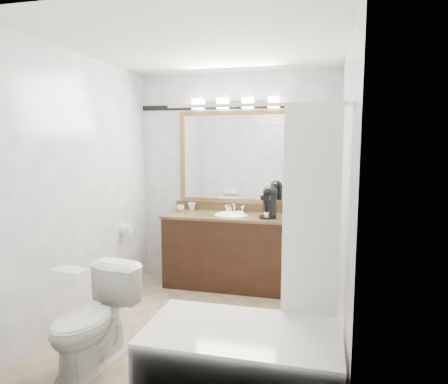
{
  "coord_description": "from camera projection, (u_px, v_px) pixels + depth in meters",
  "views": [
    {
      "loc": [
        1.03,
        -3.39,
        1.7
      ],
      "look_at": [
        0.09,
        0.35,
        1.2
      ],
      "focal_mm": 32.0,
      "sensor_mm": 36.0,
      "label": 1
    }
  ],
  "objects": [
    {
      "name": "bathtub",
      "position": [
        246.0,
        352.0,
        2.69
      ],
      "size": [
        1.3,
        0.75,
        1.96
      ],
      "color": "white",
      "rests_on": "ground"
    },
    {
      "name": "tissue_box",
      "position": [
        71.0,
        276.0,
        2.7
      ],
      "size": [
        0.25,
        0.16,
        0.1
      ],
      "primitive_type": "cube",
      "rotation": [
        0.0,
        0.0,
        -0.13
      ],
      "color": "white",
      "rests_on": "toilet"
    },
    {
      "name": "mirror",
      "position": [
        236.0,
        157.0,
        4.77
      ],
      "size": [
        1.4,
        0.04,
        1.1
      ],
      "color": "olive",
      "rests_on": "room"
    },
    {
      "name": "room",
      "position": [
        205.0,
        191.0,
        3.57
      ],
      "size": [
        2.42,
        2.62,
        2.52
      ],
      "color": "tan",
      "rests_on": "ground"
    },
    {
      "name": "vanity_light_bar",
      "position": [
        235.0,
        103.0,
        4.64
      ],
      "size": [
        1.02,
        0.14,
        0.12
      ],
      "color": "silver",
      "rests_on": "room"
    },
    {
      "name": "soap_bar",
      "position": [
        240.0,
        212.0,
        4.69
      ],
      "size": [
        0.09,
        0.07,
        0.02
      ],
      "primitive_type": "cube",
      "rotation": [
        0.0,
        0.0,
        -0.36
      ],
      "color": "beige",
      "rests_on": "vanity"
    },
    {
      "name": "cup_right",
      "position": [
        192.0,
        206.0,
        4.92
      ],
      "size": [
        0.12,
        0.12,
        0.09
      ],
      "primitive_type": "imported",
      "rotation": [
        0.0,
        0.0,
        0.27
      ],
      "color": "white",
      "rests_on": "vanity"
    },
    {
      "name": "soap_bottle_a",
      "position": [
        229.0,
        209.0,
        4.73
      ],
      "size": [
        0.05,
        0.05,
        0.09
      ],
      "primitive_type": "imported",
      "rotation": [
        0.0,
        0.0,
        -0.32
      ],
      "color": "white",
      "rests_on": "vanity"
    },
    {
      "name": "vanity",
      "position": [
        231.0,
        249.0,
        4.65
      ],
      "size": [
        1.53,
        0.58,
        0.97
      ],
      "color": "black",
      "rests_on": "ground"
    },
    {
      "name": "coffee_maker",
      "position": [
        270.0,
        201.0,
        4.43
      ],
      "size": [
        0.19,
        0.23,
        0.36
      ],
      "rotation": [
        0.0,
        0.0,
        -0.31
      ],
      "color": "black",
      "rests_on": "vanity"
    },
    {
      "name": "tp_roll",
      "position": [
        127.0,
        229.0,
        4.55
      ],
      "size": [
        0.11,
        0.12,
        0.12
      ],
      "primitive_type": "cylinder",
      "rotation": [
        0.0,
        1.57,
        0.0
      ],
      "color": "white",
      "rests_on": "room"
    },
    {
      "name": "toilet",
      "position": [
        93.0,
        320.0,
        2.98
      ],
      "size": [
        0.53,
        0.78,
        0.74
      ],
      "primitive_type": "imported",
      "rotation": [
        0.0,
        0.0,
        -0.17
      ],
      "color": "white",
      "rests_on": "ground"
    },
    {
      "name": "cup_left",
      "position": [
        180.0,
        208.0,
        4.84
      ],
      "size": [
        0.12,
        0.12,
        0.07
      ],
      "primitive_type": "imported",
      "rotation": [
        0.0,
        0.0,
        -0.38
      ],
      "color": "white",
      "rests_on": "vanity"
    },
    {
      "name": "accent_stripe",
      "position": [
        236.0,
        106.0,
        4.7
      ],
      "size": [
        2.4,
        0.01,
        0.06
      ],
      "primitive_type": "cube",
      "color": "black",
      "rests_on": "room"
    }
  ]
}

